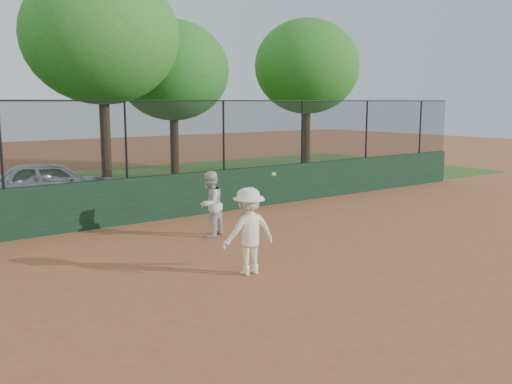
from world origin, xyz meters
TOP-DOWN VIEW (x-y plane):
  - ground at (0.00, 0.00)m, footprint 80.00×80.00m
  - back_wall at (0.00, 6.00)m, footprint 26.00×0.20m
  - grass_strip at (0.00, 12.00)m, footprint 36.00×12.00m
  - parked_car at (-1.24, 9.91)m, footprint 4.33×2.51m
  - player_second at (0.45, 3.53)m, footprint 0.95×0.89m
  - player_main at (-0.57, 0.61)m, footprint 1.10×0.71m
  - fence_assembly at (-0.03, 6.00)m, footprint 26.00×0.06m
  - tree_2 at (1.30, 11.72)m, footprint 5.46×4.96m
  - tree_3 at (4.90, 13.25)m, footprint 4.70×4.27m
  - tree_4 at (10.89, 11.77)m, footprint 4.87×4.43m

SIDE VIEW (x-z plane):
  - ground at x=0.00m, z-range 0.00..0.00m
  - grass_strip at x=0.00m, z-range 0.00..0.01m
  - back_wall at x=0.00m, z-range 0.00..1.20m
  - parked_car at x=-1.24m, z-range 0.00..1.39m
  - player_second at x=0.45m, z-range 0.00..1.55m
  - player_main at x=-0.57m, z-range -0.13..1.75m
  - fence_assembly at x=-0.03m, z-range 1.24..3.24m
  - tree_3 at x=4.90m, z-range 1.17..7.60m
  - tree_4 at x=10.89m, z-range 1.28..8.09m
  - tree_2 at x=1.30m, z-range 1.50..9.25m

